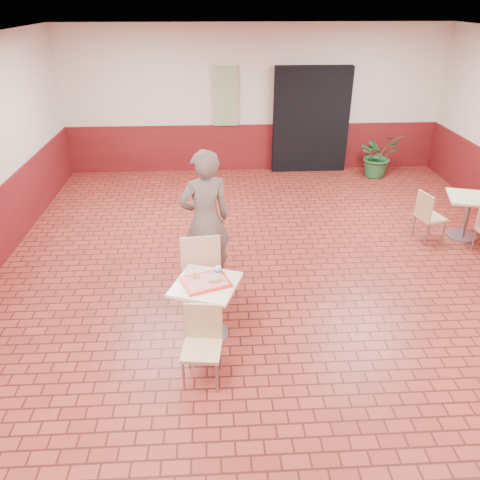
{
  "coord_description": "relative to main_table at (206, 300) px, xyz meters",
  "views": [
    {
      "loc": [
        -0.86,
        -4.99,
        3.46
      ],
      "look_at": [
        -0.6,
        -0.21,
        0.95
      ],
      "focal_mm": 35.0,
      "sensor_mm": 36.0,
      "label": 1
    }
  ],
  "objects": [
    {
      "name": "main_table",
      "position": [
        0.0,
        0.0,
        0.0
      ],
      "size": [
        0.66,
        0.66,
        0.7
      ],
      "rotation": [
        0.0,
        0.0,
        -0.34
      ],
      "color": "#EFE5C0",
      "rests_on": "ground"
    },
    {
      "name": "room_shell",
      "position": [
        1.0,
        0.71,
        1.03
      ],
      "size": [
        8.01,
        10.01,
        3.01
      ],
      "color": "maroon",
      "rests_on": "ground"
    },
    {
      "name": "wainscot_band",
      "position": [
        1.0,
        0.71,
        0.03
      ],
      "size": [
        8.0,
        10.0,
        1.0
      ],
      "color": "#591112",
      "rests_on": "ground"
    },
    {
      "name": "customer",
      "position": [
        -0.01,
        1.1,
        0.46
      ],
      "size": [
        0.78,
        0.64,
        1.85
      ],
      "primitive_type": "imported",
      "rotation": [
        0.0,
        0.0,
        3.48
      ],
      "color": "#64564D",
      "rests_on": "ground"
    },
    {
      "name": "serving_tray",
      "position": [
        -0.0,
        -0.0,
        0.24
      ],
      "size": [
        0.49,
        0.38,
        0.03
      ],
      "rotation": [
        0.0,
        0.0,
        0.35
      ],
      "color": "red",
      "rests_on": "main_table"
    },
    {
      "name": "corridor_doorway",
      "position": [
        2.2,
        5.59,
        0.63
      ],
      "size": [
        1.6,
        0.22,
        2.2
      ],
      "primitive_type": "cube",
      "color": "black",
      "rests_on": "ground"
    },
    {
      "name": "chair_second_left",
      "position": [
        3.42,
        2.16,
        -0.02
      ],
      "size": [
        0.45,
        0.45,
        0.8
      ],
      "rotation": [
        0.0,
        0.0,
        1.81
      ],
      "color": "tan",
      "rests_on": "ground"
    },
    {
      "name": "potted_plant",
      "position": [
        3.58,
        5.11,
        -0.01
      ],
      "size": [
        1.02,
        0.95,
        0.93
      ],
      "primitive_type": "imported",
      "rotation": [
        0.0,
        0.0,
        0.31
      ],
      "color": "#23592C",
      "rests_on": "ground"
    },
    {
      "name": "chair_main_front",
      "position": [
        -0.04,
        -0.65,
        -0.02
      ],
      "size": [
        0.42,
        0.42,
        0.81
      ],
      "rotation": [
        0.0,
        0.0,
        -0.12
      ],
      "color": "tan",
      "rests_on": "ground"
    },
    {
      "name": "second_table",
      "position": [
        4.09,
        2.23,
        -0.0
      ],
      "size": [
        0.65,
        0.65,
        0.69
      ],
      "rotation": [
        0.0,
        0.0,
        -0.29
      ],
      "color": "beige",
      "rests_on": "ground"
    },
    {
      "name": "paper_cup",
      "position": [
        0.13,
        0.12,
        0.31
      ],
      "size": [
        0.07,
        0.07,
        0.09
      ],
      "rotation": [
        0.0,
        0.0,
        0.26
      ],
      "color": "silver",
      "rests_on": "serving_tray"
    },
    {
      "name": "promo_poster",
      "position": [
        0.4,
        5.65,
        1.13
      ],
      "size": [
        0.5,
        0.03,
        1.2
      ],
      "primitive_type": "cube",
      "color": "gray",
      "rests_on": "wainscot_band"
    },
    {
      "name": "long_john_donut",
      "position": [
        0.11,
        -0.02,
        0.28
      ],
      "size": [
        0.15,
        0.1,
        0.04
      ],
      "rotation": [
        0.0,
        0.0,
        0.26
      ],
      "color": "gold",
      "rests_on": "serving_tray"
    },
    {
      "name": "chair_main_back",
      "position": [
        -0.07,
        0.63,
        0.09
      ],
      "size": [
        0.51,
        0.51,
        1.0
      ],
      "rotation": [
        0.0,
        0.0,
        3.24
      ],
      "color": "#DEAD85",
      "rests_on": "ground"
    },
    {
      "name": "ring_donut",
      "position": [
        -0.11,
        0.09,
        0.27
      ],
      "size": [
        0.12,
        0.12,
        0.03
      ],
      "primitive_type": "torus",
      "rotation": [
        0.0,
        0.0,
        -0.27
      ],
      "color": "#CF7E4B",
      "rests_on": "serving_tray"
    }
  ]
}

